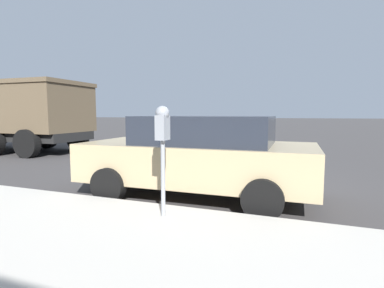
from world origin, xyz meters
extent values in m
plane|color=#3D3A3A|center=(0.00, 0.00, 0.00)|extent=(220.00, 220.00, 0.00)
cylinder|color=gray|center=(-2.69, 0.00, 0.70)|extent=(0.06, 0.06, 1.08)
cube|color=gray|center=(-2.69, 0.00, 1.41)|extent=(0.20, 0.14, 0.34)
sphere|color=gray|center=(-2.69, 0.00, 1.61)|extent=(0.19, 0.19, 0.19)
cube|color=#19389E|center=(-2.59, 0.00, 1.37)|extent=(0.01, 0.11, 0.12)
cube|color=black|center=(-2.59, 0.00, 1.49)|extent=(0.01, 0.10, 0.08)
cube|color=tan|center=(-1.01, 0.10, 0.68)|extent=(1.98, 4.41, 0.72)
cube|color=#232833|center=(-1.00, -0.08, 1.30)|extent=(1.71, 2.48, 0.52)
cylinder|color=black|center=(-1.98, 1.44, 0.32)|extent=(0.23, 0.64, 0.64)
cylinder|color=black|center=(-0.09, 1.47, 0.32)|extent=(0.23, 0.64, 0.64)
cylinder|color=black|center=(-1.92, -1.28, 0.32)|extent=(0.23, 0.64, 0.64)
cylinder|color=black|center=(-0.04, -1.24, 0.32)|extent=(0.23, 0.64, 0.64)
cube|color=black|center=(2.89, 10.02, 0.70)|extent=(2.49, 6.95, 0.35)
cube|color=brown|center=(2.93, 8.72, 1.79)|extent=(2.82, 4.35, 1.84)
cube|color=brown|center=(2.93, 8.72, 2.79)|extent=(2.92, 4.45, 0.16)
cylinder|color=black|center=(4.26, 9.38, 0.52)|extent=(0.33, 1.05, 1.04)
cylinder|color=black|center=(1.62, 7.58, 0.52)|extent=(0.33, 1.05, 1.04)
cylinder|color=black|center=(4.31, 7.66, 0.52)|extent=(0.33, 1.05, 1.04)
camera|label=1|loc=(-6.39, -1.81, 1.60)|focal=28.00mm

